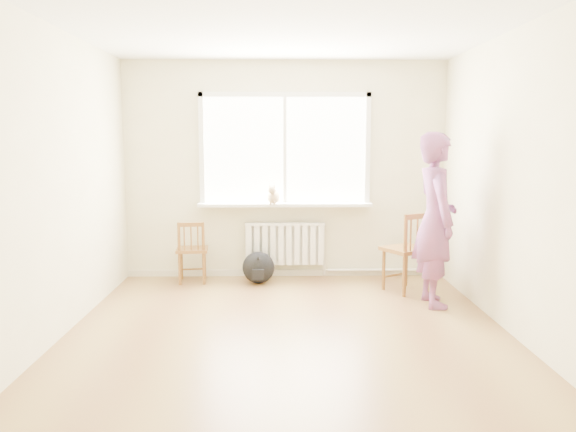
{
  "coord_description": "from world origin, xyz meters",
  "views": [
    {
      "loc": [
        -0.08,
        -4.79,
        1.73
      ],
      "look_at": [
        0.02,
        1.2,
        0.91
      ],
      "focal_mm": 35.0,
      "sensor_mm": 36.0,
      "label": 1
    }
  ],
  "objects_px": {
    "chair_right": "(409,252)",
    "person": "(435,220)",
    "backpack": "(258,267)",
    "chair_left": "(192,252)",
    "cat": "(273,196)"
  },
  "relations": [
    {
      "from": "backpack",
      "to": "cat",
      "type": "bearing_deg",
      "value": 46.22
    },
    {
      "from": "chair_right",
      "to": "backpack",
      "type": "bearing_deg",
      "value": -43.83
    },
    {
      "from": "person",
      "to": "cat",
      "type": "height_order",
      "value": "person"
    },
    {
      "from": "chair_right",
      "to": "backpack",
      "type": "xyz_separation_m",
      "value": [
        -1.73,
        0.43,
        -0.27
      ]
    },
    {
      "from": "person",
      "to": "backpack",
      "type": "xyz_separation_m",
      "value": [
        -1.88,
        0.91,
        -0.71
      ]
    },
    {
      "from": "chair_right",
      "to": "person",
      "type": "relative_size",
      "value": 0.51
    },
    {
      "from": "person",
      "to": "backpack",
      "type": "bearing_deg",
      "value": 62.09
    },
    {
      "from": "chair_left",
      "to": "cat",
      "type": "distance_m",
      "value": 1.2
    },
    {
      "from": "chair_right",
      "to": "backpack",
      "type": "relative_size",
      "value": 2.37
    },
    {
      "from": "chair_left",
      "to": "person",
      "type": "distance_m",
      "value": 2.9
    },
    {
      "from": "cat",
      "to": "backpack",
      "type": "height_order",
      "value": "cat"
    },
    {
      "from": "chair_left",
      "to": "person",
      "type": "relative_size",
      "value": 0.42
    },
    {
      "from": "chair_left",
      "to": "backpack",
      "type": "relative_size",
      "value": 1.95
    },
    {
      "from": "chair_right",
      "to": "person",
      "type": "bearing_deg",
      "value": 77.08
    },
    {
      "from": "chair_left",
      "to": "cat",
      "type": "xyz_separation_m",
      "value": [
        0.99,
        0.15,
        0.67
      ]
    }
  ]
}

